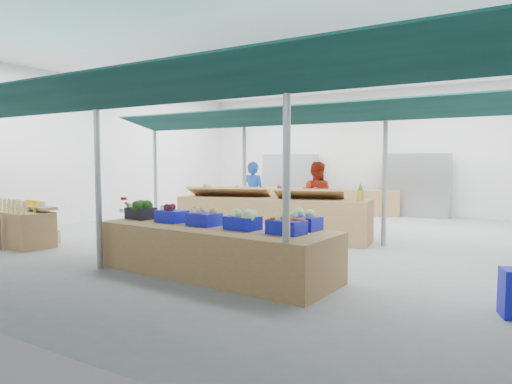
% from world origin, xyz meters
% --- Properties ---
extents(floor, '(13.00, 13.00, 0.00)m').
position_xyz_m(floor, '(0.00, 0.00, 0.00)').
color(floor, slate).
rests_on(floor, ground).
extents(hall, '(13.00, 13.00, 13.00)m').
position_xyz_m(hall, '(0.00, 1.44, 2.65)').
color(hall, silver).
rests_on(hall, ground).
extents(pole_grid, '(10.00, 4.60, 3.00)m').
position_xyz_m(pole_grid, '(0.75, -1.75, 1.81)').
color(pole_grid, gray).
rests_on(pole_grid, floor).
extents(awnings, '(9.50, 7.08, 0.30)m').
position_xyz_m(awnings, '(0.75, -1.75, 2.78)').
color(awnings, black).
rests_on(awnings, pole_grid).
extents(back_shelving_left, '(2.00, 0.50, 2.00)m').
position_xyz_m(back_shelving_left, '(-2.50, 6.00, 1.00)').
color(back_shelving_left, '#B23F33').
rests_on(back_shelving_left, floor).
extents(back_shelving_right, '(2.00, 0.50, 2.00)m').
position_xyz_m(back_shelving_right, '(2.00, 6.00, 1.00)').
color(back_shelving_right, '#B23F33').
rests_on(back_shelving_right, floor).
extents(bottle_shelf, '(1.73, 1.17, 1.02)m').
position_xyz_m(bottle_shelf, '(-4.09, -3.46, 0.41)').
color(bottle_shelf, brown).
rests_on(bottle_shelf, floor).
extents(veg_counter, '(4.01, 1.54, 0.77)m').
position_xyz_m(veg_counter, '(0.89, -3.33, 0.38)').
color(veg_counter, brown).
rests_on(veg_counter, floor).
extents(fruit_counter, '(4.55, 1.75, 0.95)m').
position_xyz_m(fruit_counter, '(0.06, 0.05, 0.48)').
color(fruit_counter, brown).
rests_on(fruit_counter, floor).
extents(far_counter, '(4.73, 1.90, 0.83)m').
position_xyz_m(far_counter, '(-0.74, 5.45, 0.42)').
color(far_counter, brown).
rests_on(far_counter, floor).
extents(vendor_left, '(0.71, 0.52, 1.77)m').
position_xyz_m(vendor_left, '(-1.14, 1.15, 0.89)').
color(vendor_left, blue).
rests_on(vendor_left, floor).
extents(vendor_right, '(0.96, 0.80, 1.77)m').
position_xyz_m(vendor_right, '(0.66, 1.15, 0.89)').
color(vendor_right, '#9E2413').
rests_on(vendor_right, floor).
extents(crate_broccoli, '(0.54, 0.43, 0.35)m').
position_xyz_m(crate_broccoli, '(-0.81, -3.23, 0.93)').
color(crate_broccoli, black).
rests_on(crate_broccoli, veg_counter).
extents(crate_beets, '(0.54, 0.43, 0.29)m').
position_xyz_m(crate_beets, '(-0.04, -3.28, 0.90)').
color(crate_beets, '#1015B1').
rests_on(crate_beets, veg_counter).
extents(crate_celeriac, '(0.54, 0.43, 0.31)m').
position_xyz_m(crate_celeriac, '(0.67, -3.32, 0.91)').
color(crate_celeriac, '#1015B1').
rests_on(crate_celeriac, veg_counter).
extents(crate_cabbage, '(0.54, 0.43, 0.35)m').
position_xyz_m(crate_cabbage, '(1.43, -3.36, 0.93)').
color(crate_cabbage, '#1015B1').
rests_on(crate_cabbage, veg_counter).
extents(crate_carrots, '(0.54, 0.43, 0.29)m').
position_xyz_m(crate_carrots, '(2.20, -3.41, 0.88)').
color(crate_carrots, '#1015B1').
rests_on(crate_carrots, veg_counter).
extents(sparrow, '(0.12, 0.09, 0.11)m').
position_xyz_m(sparrow, '(-0.99, -3.36, 1.01)').
color(sparrow, brown).
rests_on(sparrow, crate_broccoli).
extents(pole_ribbon, '(0.12, 0.12, 0.28)m').
position_xyz_m(pole_ribbon, '(-1.32, -3.16, 1.08)').
color(pole_ribbon, '#AC140B').
rests_on(pole_ribbon, pole_grid).
extents(apple_heap_yellow, '(2.02, 1.26, 0.27)m').
position_xyz_m(apple_heap_yellow, '(-0.97, -0.23, 1.12)').
color(apple_heap_yellow, '#997247').
rests_on(apple_heap_yellow, fruit_counter).
extents(apple_heap_red, '(1.64, 1.14, 0.27)m').
position_xyz_m(apple_heap_red, '(0.96, 0.08, 1.12)').
color(apple_heap_red, '#997247').
rests_on(apple_heap_red, fruit_counter).
extents(pineapple, '(0.14, 0.14, 0.39)m').
position_xyz_m(pineapple, '(2.06, 0.26, 1.13)').
color(pineapple, '#8C6019').
rests_on(pineapple, fruit_counter).
extents(crate_extra, '(0.54, 0.44, 0.32)m').
position_xyz_m(crate_extra, '(2.23, -2.91, 0.91)').
color(crate_extra, '#1015B1').
rests_on(crate_extra, veg_counter).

